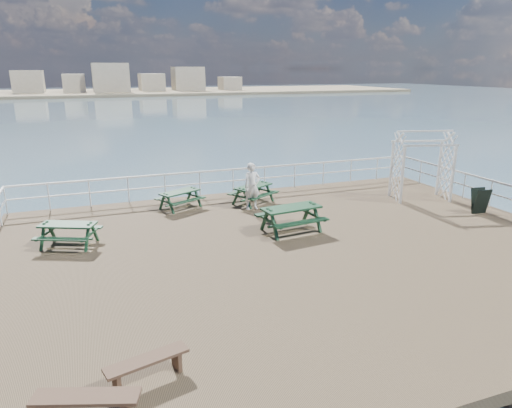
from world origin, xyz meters
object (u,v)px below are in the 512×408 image
Objects in this scene: flat_bench_far at (147,364)px; person at (252,186)px; picnic_table_b at (291,214)px; picnic_table_c at (253,190)px; picnic_table_d at (68,230)px; flat_bench_near at (87,402)px; trellis_arbor at (422,169)px; picnic_table_a at (180,196)px.

flat_bench_far is 0.83× the size of person.
picnic_table_b is 3.59m from picnic_table_c.
person is (-0.32, -0.76, 0.38)m from picnic_table_c.
picnic_table_d is (-6.89, -2.42, -0.01)m from picnic_table_c.
flat_bench_near is 0.58× the size of trellis_arbor.
person is (2.59, -1.10, 0.41)m from picnic_table_a.
picnic_table_d is at bearing 164.07° from picnic_table_b.
person is at bearing 76.24° from flat_bench_near.
trellis_arbor is at bearing -45.07° from picnic_table_c.
trellis_arbor is (12.17, 7.85, 0.95)m from flat_bench_far.
picnic_table_a is 1.19× the size of flat_bench_near.
person is (6.14, 9.60, 0.56)m from flat_bench_near.
picnic_table_a is at bearing -178.01° from trellis_arbor.
picnic_table_b is (2.95, -3.92, 0.12)m from picnic_table_a.
person is (6.57, 1.66, 0.39)m from picnic_table_d.
picnic_table_a is 0.92× the size of picnic_table_b.
person is at bearing 45.52° from flat_bench_far.
picnic_table_d is 1.36× the size of flat_bench_far.
flat_bench_far is at bearing -55.33° from picnic_table_d.
picnic_table_d reaches higher than flat_bench_far.
picnic_table_b reaches higher than flat_bench_near.
flat_bench_far is at bearing 53.24° from flat_bench_near.
flat_bench_near is 11.41m from person.
picnic_table_d is 6.78m from person.
trellis_arbor is at bearing 26.05° from picnic_table_d.
picnic_table_c is 7.30m from picnic_table_d.
person is (-0.36, 2.82, 0.29)m from picnic_table_b.
picnic_table_b is at bearing -150.59° from trellis_arbor.
picnic_table_b is at bearing -86.16° from person.
picnic_table_a is 4.91m from picnic_table_b.
picnic_table_d is 7.95m from flat_bench_near.
picnic_table_d is at bearing 86.62° from flat_bench_far.
picnic_table_a reaches higher than flat_bench_far.
trellis_arbor is at bearing 18.30° from flat_bench_far.
picnic_table_b is 9.39m from flat_bench_near.
picnic_table_b reaches higher than picnic_table_c.
picnic_table_b is 6.93m from trellis_arbor.
trellis_arbor is (6.67, 1.76, 0.66)m from picnic_table_b.
picnic_table_c is 0.91m from person.
trellis_arbor reaches higher than picnic_table_d.
picnic_table_b is 7.03m from picnic_table_d.
picnic_table_c is 1.18× the size of person.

